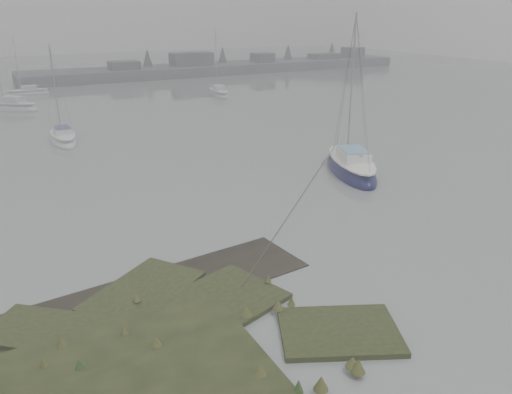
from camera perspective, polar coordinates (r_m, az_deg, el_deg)
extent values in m
plane|color=slate|center=(42.05, -17.33, 7.15)|extent=(160.00, 160.00, 0.00)
cube|color=#4C4F51|center=(80.23, -3.49, 14.43)|extent=(60.00, 8.00, 1.60)
cube|color=#424247|center=(73.89, -14.82, 13.92)|extent=(4.00, 3.00, 2.20)
cube|color=#424247|center=(76.85, -7.38, 14.94)|extent=(6.00, 3.00, 3.00)
cube|color=#424247|center=(81.96, 0.74, 15.27)|extent=(3.00, 3.00, 2.50)
cube|color=#424247|center=(88.41, 7.81, 15.31)|extent=(5.00, 3.00, 2.00)
cube|color=#424247|center=(92.01, 10.97, 15.58)|extent=(3.00, 3.00, 2.80)
cone|color=#384238|center=(76.78, -12.28, 14.95)|extent=(2.00, 2.00, 3.50)
cone|color=#384238|center=(80.98, -3.83, 15.62)|extent=(2.00, 2.00, 3.50)
cone|color=#384238|center=(86.66, 3.68, 15.94)|extent=(2.00, 2.00, 3.50)
cone|color=#384238|center=(91.71, 8.66, 16.01)|extent=(2.00, 2.00, 3.50)
ellipsoid|color=#0C0C3B|center=(30.34, 10.76, 3.01)|extent=(4.62, 7.22, 1.67)
ellipsoid|color=white|center=(30.15, 10.84, 4.22)|extent=(3.87, 6.23, 0.47)
cube|color=white|center=(29.77, 11.06, 4.82)|extent=(2.23, 2.73, 0.49)
cube|color=#74A6C9|center=(29.70, 11.10, 5.33)|extent=(2.07, 2.51, 0.08)
cylinder|color=#939399|center=(30.10, 10.89, 12.52)|extent=(0.11, 0.11, 7.85)
cylinder|color=#939399|center=(29.52, 11.21, 5.23)|extent=(1.09, 2.59, 0.09)
ellipsoid|color=silver|center=(39.58, -21.15, 6.04)|extent=(1.74, 5.27, 1.28)
ellipsoid|color=white|center=(39.47, -21.24, 6.75)|extent=(1.39, 4.59, 0.36)
cube|color=white|center=(39.18, -21.25, 7.14)|extent=(1.13, 1.81, 0.38)
cube|color=navy|center=(39.14, -21.29, 7.44)|extent=(1.06, 1.66, 0.06)
cylinder|color=#939399|center=(39.56, -22.00, 11.54)|extent=(0.08, 0.08, 6.02)
cylinder|color=#939399|center=(38.99, -21.26, 7.40)|extent=(0.07, 2.11, 0.07)
ellipsoid|color=silver|center=(54.72, -26.15, 9.03)|extent=(5.67, 5.59, 1.46)
ellipsoid|color=silver|center=(54.63, -26.25, 9.63)|extent=(4.84, 4.77, 0.41)
cube|color=silver|center=(54.40, -26.10, 10.00)|extent=(2.37, 2.35, 0.43)
cube|color=#A9ADB5|center=(54.37, -26.14, 10.25)|extent=(2.19, 2.17, 0.07)
cylinder|color=#939399|center=(54.25, -26.01, 10.25)|extent=(1.77, 1.73, 0.08)
ellipsoid|color=#A8ACB1|center=(57.98, -4.27, 11.57)|extent=(2.59, 5.58, 1.30)
ellipsoid|color=white|center=(57.90, -4.29, 12.08)|extent=(2.13, 4.84, 0.37)
cube|color=white|center=(57.64, -4.23, 12.36)|extent=(1.43, 2.00, 0.38)
cube|color=silver|center=(57.61, -4.24, 12.58)|extent=(1.33, 1.83, 0.06)
cylinder|color=#939399|center=(58.18, -4.56, 15.42)|extent=(0.08, 0.08, 6.13)
cylinder|color=#939399|center=(57.46, -4.20, 12.56)|extent=(0.41, 2.13, 0.07)
ellipsoid|color=#ACB1B6|center=(63.83, -24.63, 10.62)|extent=(4.91, 1.79, 1.18)
ellipsoid|color=silver|center=(63.77, -24.70, 11.03)|extent=(4.27, 1.45, 0.33)
cube|color=silver|center=(63.75, -24.55, 11.32)|extent=(1.70, 1.11, 0.35)
cube|color=#B0B4BC|center=(63.73, -24.58, 11.49)|extent=(1.56, 1.03, 0.06)
cylinder|color=#939399|center=(63.37, -25.68, 13.61)|extent=(0.08, 0.08, 5.53)
cylinder|color=#939399|center=(63.74, -24.45, 11.51)|extent=(1.94, 0.14, 0.06)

